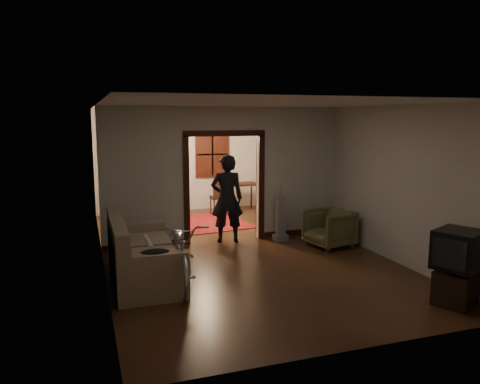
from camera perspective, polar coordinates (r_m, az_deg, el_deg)
name	(u,v)px	position (r m, az deg, el deg)	size (l,w,h in m)	color
floor	(235,250)	(9.29, -0.60, -7.05)	(5.00, 8.50, 0.01)	black
ceiling	(235,106)	(8.92, -0.63, 10.49)	(5.00, 8.50, 0.01)	white
wall_back	(188,160)	(13.08, -6.40, 3.86)	(5.00, 0.02, 2.80)	beige
wall_left	(100,185)	(8.57, -16.72, 0.77)	(0.02, 8.50, 2.80)	beige
wall_right	(348,174)	(10.05, 13.08, 2.11)	(0.02, 8.50, 2.80)	beige
partition_wall	(224,175)	(9.71, -1.98, 2.10)	(5.00, 0.14, 2.80)	beige
door_casing	(224,189)	(9.75, -1.97, 0.35)	(1.74, 0.20, 2.32)	black
far_window	(212,154)	(13.19, -3.40, 4.60)	(0.98, 0.06, 1.28)	black
chandelier	(203,127)	(11.32, -4.58, 7.90)	(0.24, 0.24, 0.24)	#FFE0A5
light_switch	(272,180)	(10.01, 3.91, 1.43)	(0.08, 0.01, 0.12)	silver
sofa	(144,249)	(7.66, -11.64, -6.80)	(1.00, 2.22, 1.02)	#76684F
rolled_paper	(148,242)	(7.95, -11.20, -6.04)	(0.10, 0.10, 0.81)	beige
jacket	(155,254)	(6.75, -10.30, -7.43)	(0.47, 0.35, 0.14)	black
bicycle	(181,252)	(7.34, -7.18, -7.22)	(0.70, 2.02, 1.06)	silver
armchair	(329,228)	(9.59, 10.80, -4.37)	(0.80, 0.82, 0.75)	brown
tv_stand	(455,288)	(7.27, 24.78, -10.58)	(0.53, 0.48, 0.48)	black
crt_tv	(458,249)	(7.11, 25.08, -6.33)	(0.62, 0.55, 0.53)	black
vacuum	(281,218)	(9.93, 4.97, -3.20)	(0.29, 0.23, 0.95)	gray
person	(227,199)	(9.67, -1.61, -0.82)	(0.67, 0.44, 1.83)	black
oriental_rug	(209,222)	(11.68, -3.81, -3.65)	(1.65, 2.17, 0.02)	maroon
locker	(142,184)	(12.72, -11.89, 0.95)	(0.82, 0.46, 1.64)	#1D301D
globe	(140,142)	(12.62, -12.06, 5.98)	(0.27, 0.27, 0.27)	#1E5972
desk	(238,198)	(12.93, -0.20, -0.69)	(1.04, 0.58, 0.77)	black
desk_chair	(219,197)	(12.43, -2.58, -0.65)	(0.43, 0.43, 0.96)	black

